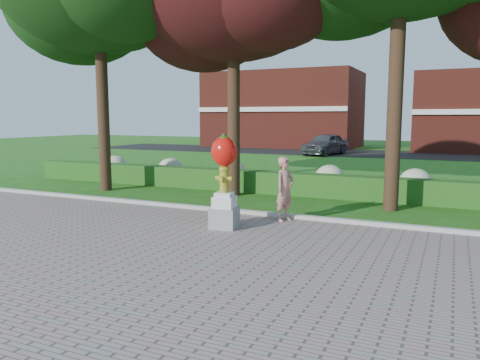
# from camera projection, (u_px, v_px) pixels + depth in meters

# --- Properties ---
(ground) EXTENTS (100.00, 100.00, 0.00)m
(ground) POSITION_uv_depth(u_px,v_px,m) (200.00, 241.00, 10.68)
(ground) COLOR #295A16
(ground) RESTS_ON ground
(walkway) EXTENTS (40.00, 14.00, 0.04)m
(walkway) POSITION_uv_depth(u_px,v_px,m) (70.00, 302.00, 7.07)
(walkway) COLOR gray
(walkway) RESTS_ON ground
(curb) EXTENTS (40.00, 0.18, 0.15)m
(curb) POSITION_uv_depth(u_px,v_px,m) (252.00, 213.00, 13.37)
(curb) COLOR #ADADA5
(curb) RESTS_ON ground
(lawn_hedge) EXTENTS (24.00, 0.70, 0.80)m
(lawn_hedge) POSITION_uv_depth(u_px,v_px,m) (295.00, 184.00, 16.93)
(lawn_hedge) COLOR #1A4F16
(lawn_hedge) RESTS_ON ground
(hydrangea_row) EXTENTS (20.10, 1.10, 0.99)m
(hydrangea_row) POSITION_uv_depth(u_px,v_px,m) (318.00, 177.00, 17.57)
(hydrangea_row) COLOR #C0BE92
(hydrangea_row) RESTS_ON ground
(street) EXTENTS (50.00, 8.00, 0.02)m
(street) POSITION_uv_depth(u_px,v_px,m) (380.00, 154.00, 35.89)
(street) COLOR black
(street) RESTS_ON ground
(building_left) EXTENTS (14.00, 8.00, 7.00)m
(building_left) POSITION_uv_depth(u_px,v_px,m) (284.00, 110.00, 44.97)
(building_left) COLOR maroon
(building_left) RESTS_ON ground
(hydrant_sculpture) EXTENTS (0.72, 0.72, 2.35)m
(hydrant_sculpture) POSITION_uv_depth(u_px,v_px,m) (224.00, 179.00, 11.59)
(hydrant_sculpture) COLOR gray
(hydrant_sculpture) RESTS_ON walkway
(woman) EXTENTS (0.59, 0.73, 1.72)m
(woman) POSITION_uv_depth(u_px,v_px,m) (285.00, 189.00, 12.44)
(woman) COLOR tan
(woman) RESTS_ON walkway
(parked_car) EXTENTS (2.92, 5.06, 1.62)m
(parked_car) POSITION_uv_depth(u_px,v_px,m) (325.00, 144.00, 34.77)
(parked_car) COLOR #414449
(parked_car) RESTS_ON street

